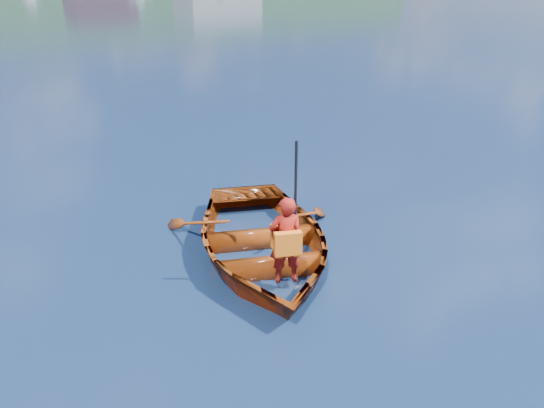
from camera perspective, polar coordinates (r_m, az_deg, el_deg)
ground at (r=8.97m, az=1.80°, el=-0.96°), size 600.00×600.00×0.00m
rowboat at (r=7.55m, az=-1.15°, el=-3.92°), size 3.90×4.50×0.78m
child_paddler at (r=6.59m, az=1.52°, el=-3.91°), size 0.50×0.43×1.81m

